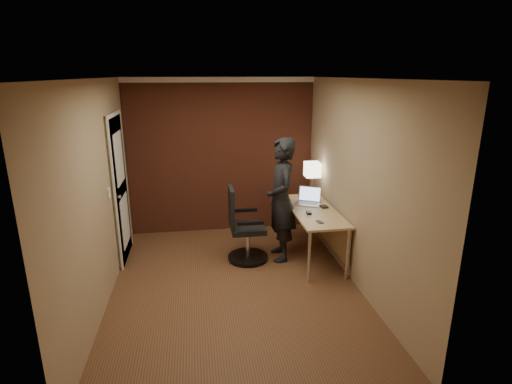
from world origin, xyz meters
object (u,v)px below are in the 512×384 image
at_px(laptop, 309,199).
at_px(office_chair, 243,229).
at_px(desk_lamp, 312,170).
at_px(phone, 320,222).
at_px(person, 281,200).
at_px(wallet, 324,207).
at_px(mouse, 309,213).
at_px(desk, 318,218).

relative_size(laptop, office_chair, 0.39).
distance_m(desk_lamp, office_chair, 1.43).
height_order(phone, person, person).
bearing_deg(office_chair, person, 0.03).
distance_m(wallet, office_chair, 1.19).
relative_size(laptop, mouse, 4.12).
distance_m(mouse, wallet, 0.37).
xyz_separation_m(desk, person, (-0.52, 0.07, 0.27)).
bearing_deg(person, laptop, 115.04).
height_order(laptop, office_chair, office_chair).
bearing_deg(phone, desk_lamp, 68.07).
height_order(desk_lamp, phone, desk_lamp).
xyz_separation_m(wallet, person, (-0.62, 0.01, 0.13)).
relative_size(wallet, office_chair, 0.10).
bearing_deg(desk_lamp, phone, -100.97).
height_order(phone, wallet, wallet).
relative_size(desk, office_chair, 1.43).
relative_size(desk_lamp, mouse, 5.35).
distance_m(phone, person, 0.70).
relative_size(phone, person, 0.07).
bearing_deg(office_chair, wallet, -0.52).
relative_size(mouse, wallet, 0.91).
bearing_deg(desk_lamp, wallet, -87.33).
bearing_deg(person, office_chair, -90.22).
relative_size(desk_lamp, person, 0.31).
bearing_deg(wallet, desk, -147.67).
bearing_deg(office_chair, desk_lamp, 25.36).
xyz_separation_m(desk_lamp, phone, (-0.21, -1.11, -0.41)).
xyz_separation_m(laptop, person, (-0.46, -0.22, 0.07)).
distance_m(laptop, office_chair, 1.07).
xyz_separation_m(phone, wallet, (0.24, 0.56, 0.01)).
distance_m(phone, wallet, 0.61).
bearing_deg(person, phone, 33.52).
bearing_deg(office_chair, mouse, -15.29).
bearing_deg(phone, person, 112.82).
xyz_separation_m(laptop, office_chair, (-1.00, -0.22, -0.33)).
height_order(desk, phone, phone).
bearing_deg(laptop, person, -154.70).
xyz_separation_m(desk_lamp, person, (-0.60, -0.54, -0.28)).
relative_size(desk, laptop, 3.64).
relative_size(desk, wallet, 13.64).
distance_m(desk, person, 0.59).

